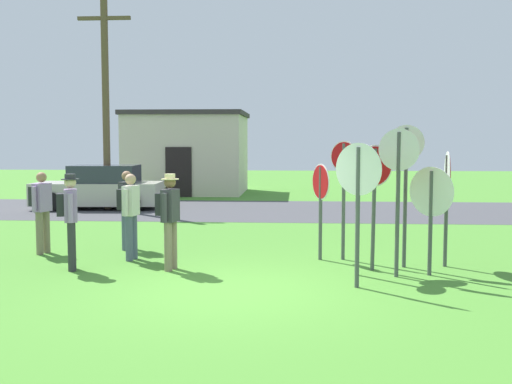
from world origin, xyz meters
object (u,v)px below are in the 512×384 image
at_px(person_near_signs, 70,214).
at_px(stop_sign_tallest, 447,188).
at_px(parked_car_on_street, 100,189).
at_px(stop_sign_leaning_left, 344,182).
at_px(stop_sign_leaning_right, 320,195).
at_px(person_on_left, 127,205).
at_px(person_in_dark_shirt, 130,210).
at_px(person_holding_notes, 169,214).
at_px(stop_sign_far_back, 358,188).
at_px(stop_sign_center_cluster, 431,202).
at_px(stop_sign_rear_left, 406,173).
at_px(utility_pole, 106,101).
at_px(stop_sign_rear_right, 358,189).
at_px(stop_sign_low_front, 374,185).
at_px(stop_sign_nearest, 398,177).
at_px(person_with_sunhat, 41,206).

bearing_deg(person_near_signs, stop_sign_tallest, 6.55).
distance_m(parked_car_on_street, person_near_signs, 10.36).
distance_m(stop_sign_leaning_left, stop_sign_leaning_right, 0.52).
bearing_deg(stop_sign_tallest, parked_car_on_street, 136.23).
bearing_deg(person_on_left, person_in_dark_shirt, -71.41).
relative_size(stop_sign_leaning_right, person_holding_notes, 1.08).
xyz_separation_m(stop_sign_far_back, person_on_left, (-4.59, 3.10, -0.63)).
bearing_deg(parked_car_on_street, stop_sign_far_back, -54.50).
relative_size(stop_sign_center_cluster, person_holding_notes, 1.08).
relative_size(stop_sign_far_back, stop_sign_tallest, 1.07).
bearing_deg(stop_sign_rear_left, parked_car_on_street, 133.47).
distance_m(utility_pole, stop_sign_far_back, 13.22).
bearing_deg(stop_sign_leaning_left, stop_sign_leaning_right, -174.77).
height_order(utility_pole, stop_sign_rear_left, utility_pole).
bearing_deg(stop_sign_rear_right, stop_sign_center_cluster, 3.51).
bearing_deg(stop_sign_rear_right, utility_pole, 127.53).
bearing_deg(stop_sign_leaning_left, stop_sign_far_back, -88.74).
xyz_separation_m(parked_car_on_street, person_near_signs, (2.78, -9.97, 0.32)).
xyz_separation_m(stop_sign_low_front, stop_sign_tallest, (1.38, 0.44, -0.07)).
bearing_deg(stop_sign_leaning_left, stop_sign_tallest, -16.13).
bearing_deg(person_on_left, person_near_signs, -101.43).
bearing_deg(stop_sign_far_back, stop_sign_rear_left, 57.90).
bearing_deg(person_in_dark_shirt, stop_sign_nearest, -13.03).
relative_size(parked_car_on_street, stop_sign_leaning_left, 1.89).
height_order(stop_sign_center_cluster, person_near_signs, stop_sign_center_cluster).
height_order(stop_sign_far_back, person_near_signs, stop_sign_far_back).
height_order(stop_sign_leaning_right, person_in_dark_shirt, stop_sign_leaning_right).
xyz_separation_m(stop_sign_rear_right, person_in_dark_shirt, (-4.29, 1.07, -0.52)).
bearing_deg(stop_sign_nearest, stop_sign_far_back, -132.60).
height_order(person_on_left, person_with_sunhat, same).
relative_size(stop_sign_center_cluster, person_near_signs, 1.08).
bearing_deg(stop_sign_rear_right, parked_car_on_street, 128.15).
bearing_deg(person_on_left, person_holding_notes, -56.02).
xyz_separation_m(stop_sign_rear_left, person_near_signs, (-6.04, -0.67, -0.73)).
bearing_deg(stop_sign_rear_left, person_on_left, 165.29).
distance_m(parked_car_on_street, stop_sign_center_cluster, 13.53).
bearing_deg(person_with_sunhat, stop_sign_rear_right, -14.23).
distance_m(person_in_dark_shirt, person_with_sunhat, 2.07).
xyz_separation_m(stop_sign_far_back, stop_sign_rear_right, (0.08, 0.90, -0.08)).
bearing_deg(person_on_left, stop_sign_leaning_right, -11.95).
distance_m(stop_sign_leaning_right, stop_sign_nearest, 1.94).
xyz_separation_m(stop_sign_leaning_right, person_holding_notes, (-2.75, -1.13, -0.26)).
relative_size(stop_sign_rear_left, stop_sign_nearest, 1.03).
bearing_deg(person_near_signs, stop_sign_nearest, -1.39).
xyz_separation_m(stop_sign_rear_left, stop_sign_leaning_left, (-1.07, 0.65, -0.20)).
bearing_deg(stop_sign_center_cluster, stop_sign_far_back, -143.98).
bearing_deg(stop_sign_tallest, person_on_left, 167.99).
bearing_deg(stop_sign_center_cluster, stop_sign_rear_right, -176.49).
bearing_deg(person_near_signs, utility_pole, 104.02).
relative_size(parked_car_on_street, stop_sign_center_cluster, 2.33).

